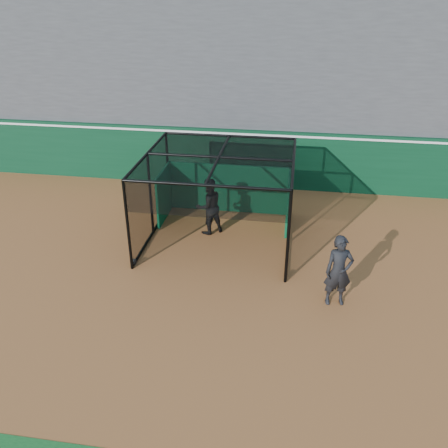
# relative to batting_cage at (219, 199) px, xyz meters

# --- Properties ---
(ground) EXTENTS (120.00, 120.00, 0.00)m
(ground) POSITION_rel_batting_cage_xyz_m (-0.70, -3.60, -1.48)
(ground) COLOR #96572B
(ground) RESTS_ON ground
(outfield_wall) EXTENTS (50.00, 0.50, 2.50)m
(outfield_wall) POSITION_rel_batting_cage_xyz_m (-0.70, 4.90, -0.19)
(outfield_wall) COLOR #0A391F
(outfield_wall) RESTS_ON ground
(grandstand) EXTENTS (50.00, 7.85, 8.95)m
(grandstand) POSITION_rel_batting_cage_xyz_m (-0.70, 8.68, 2.99)
(grandstand) COLOR #4C4C4F
(grandstand) RESTS_ON ground
(batting_cage) EXTENTS (4.86, 4.78, 2.97)m
(batting_cage) POSITION_rel_batting_cage_xyz_m (0.00, 0.00, 0.00)
(batting_cage) COLOR black
(batting_cage) RESTS_ON ground
(batter) EXTENTS (1.26, 1.21, 2.04)m
(batter) POSITION_rel_batting_cage_xyz_m (-0.43, 0.37, -0.46)
(batter) COLOR black
(batter) RESTS_ON ground
(on_deck_player) EXTENTS (0.84, 0.63, 2.08)m
(on_deck_player) POSITION_rel_batting_cage_xyz_m (3.79, -3.17, -0.44)
(on_deck_player) COLOR black
(on_deck_player) RESTS_ON ground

